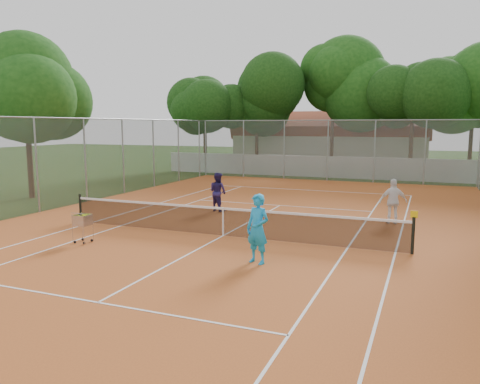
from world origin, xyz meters
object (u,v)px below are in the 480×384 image
at_px(player_near, 258,229).
at_px(ball_hopper, 83,227).
at_px(tennis_net, 223,221).
at_px(clubhouse, 333,141).
at_px(player_far_left, 218,192).
at_px(player_far_right, 393,201).

xyz_separation_m(player_near, ball_hopper, (-5.81, -0.01, -0.44)).
bearing_deg(player_near, tennis_net, 148.53).
relative_size(clubhouse, player_far_left, 9.81).
distance_m(tennis_net, clubhouse, 29.12).
bearing_deg(player_near, player_far_right, 84.10).
bearing_deg(player_far_left, tennis_net, 138.68).
bearing_deg(player_far_right, player_near, 50.81).
height_order(clubhouse, player_far_right, clubhouse).
bearing_deg(player_far_right, tennis_net, 24.33).
relative_size(player_far_left, player_far_right, 0.99).
distance_m(tennis_net, player_near, 3.29).
bearing_deg(tennis_net, player_far_right, 39.53).
relative_size(player_far_right, ball_hopper, 1.71).
distance_m(clubhouse, ball_hopper, 31.59).
height_order(tennis_net, ball_hopper, ball_hopper).
height_order(tennis_net, player_far_left, player_far_left).
height_order(player_far_left, ball_hopper, player_far_left).
bearing_deg(tennis_net, ball_hopper, -145.93).
bearing_deg(clubhouse, player_far_left, -90.14).
bearing_deg(player_near, ball_hopper, -161.78).
relative_size(player_far_left, ball_hopper, 1.70).
relative_size(player_near, ball_hopper, 1.90).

